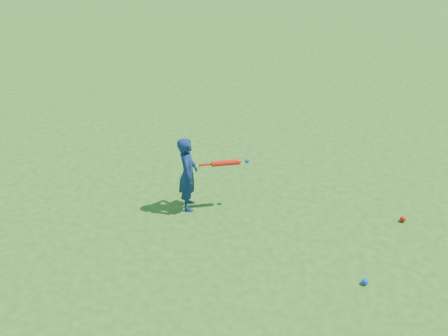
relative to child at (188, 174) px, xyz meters
name	(u,v)px	position (x,y,z in m)	size (l,w,h in m)	color
ground	(223,202)	(0.46, 0.20, -0.54)	(80.00, 80.00, 0.00)	#266016
child	(188,174)	(0.00, 0.00, 0.00)	(0.39, 0.26, 1.08)	#10244E
ground_ball_red	(403,219)	(2.93, 0.17, -0.50)	(0.08, 0.08, 0.08)	red
ground_ball_blue	(365,282)	(2.35, -1.15, -0.50)	(0.08, 0.08, 0.08)	blue
bat_swing	(227,163)	(0.52, 0.14, 0.15)	(0.66, 0.28, 0.08)	red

